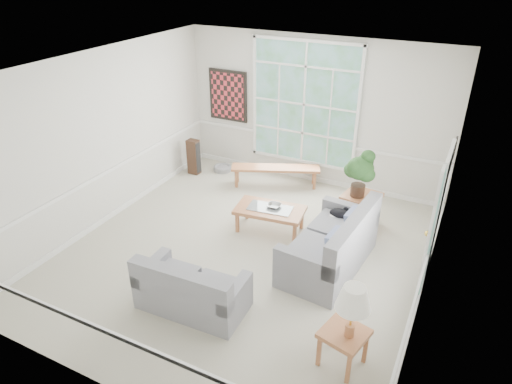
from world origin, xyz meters
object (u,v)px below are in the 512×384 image
end_table (360,210)px  side_table (343,348)px  loveseat_right (329,239)px  coffee_table (270,219)px  loveseat_front (192,283)px

end_table → side_table: 3.25m
loveseat_right → end_table: 1.43m
coffee_table → side_table: size_ratio=2.35×
loveseat_front → loveseat_right: bearing=49.4°
coffee_table → side_table: (2.01, -2.28, 0.03)m
loveseat_right → coffee_table: (-1.24, 0.51, -0.28)m
loveseat_right → side_table: 1.94m
loveseat_right → side_table: bearing=-61.2°
coffee_table → end_table: (1.35, 0.90, 0.08)m
loveseat_front → coffee_table: (0.12, 2.23, -0.18)m
loveseat_front → side_table: loveseat_front is taller
coffee_table → side_table: 3.04m
loveseat_right → end_table: (0.11, 1.42, -0.20)m
loveseat_right → loveseat_front: (-1.36, -1.72, -0.10)m
loveseat_right → loveseat_front: size_ratio=1.25×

